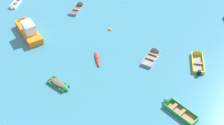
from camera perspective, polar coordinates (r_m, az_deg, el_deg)
The scene contains 9 objects.
rowboat_grey_outer_left at distance 44.24m, azimuth -6.65°, elevation 11.36°, with size 2.10×3.76×1.07m.
rowboat_green_near_right at distance 29.47m, azimuth 12.32°, elevation -8.72°, with size 3.70×3.64×1.17m.
rowboat_yellow_back_row_right at distance 35.71m, azimuth 17.01°, elevation 1.05°, with size 1.68×4.38×1.22m.
kayak_red_cluster_outer at distance 34.06m, azimuth -3.01°, elevation 0.76°, with size 1.17×2.93×0.28m.
rowboat_white_foreground_center at distance 46.54m, azimuth -19.53°, elevation 10.76°, with size 1.30×3.08×0.90m.
motor_launch_orange_center at distance 39.62m, azimuth -16.91°, elevation 6.58°, with size 5.25×6.44×2.52m.
rowboat_grey_back_row_left at distance 35.13m, azimuth 8.59°, elevation 1.85°, with size 2.65×3.85×1.19m.
rowboat_green_far_back at distance 31.16m, azimuth -10.36°, elevation -4.66°, with size 2.93×2.44×0.94m.
mooring_buoy_midfield at distance 38.98m, azimuth -0.44°, elevation 6.67°, with size 0.47×0.47×0.47m, color orange.
Camera 1 is at (1.44, -0.63, 22.62)m, focal length 44.69 mm.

